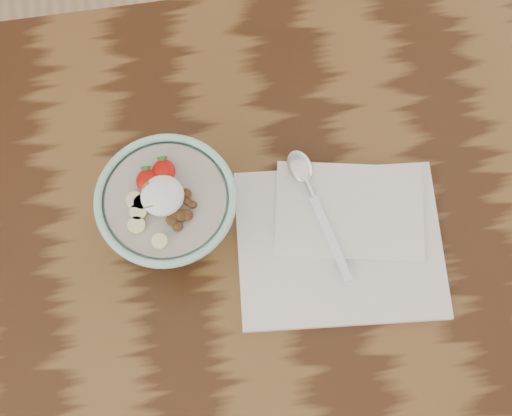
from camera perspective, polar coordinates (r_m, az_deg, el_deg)
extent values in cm
cube|color=#371D0D|center=(98.79, -6.55, -6.15)|extent=(160.00, 90.00, 4.00)
cylinder|color=#9ED4BF|center=(98.63, -6.62, -1.17)|extent=(7.94, 7.94, 1.13)
torus|color=#9ED4BF|center=(89.98, -7.26, 0.73)|extent=(18.05, 18.05, 1.04)
cylinder|color=#BEB29D|center=(90.50, -7.22, 0.60)|extent=(15.31, 15.31, 0.95)
ellipsoid|color=white|center=(89.14, -7.49, 0.98)|extent=(5.47, 5.47, 3.01)
ellipsoid|color=#AC0E07|center=(90.45, -8.68, 2.18)|extent=(2.85, 3.14, 1.57)
cone|color=#286623|center=(90.69, -8.79, 3.00)|extent=(1.40, 1.03, 1.52)
ellipsoid|color=#AC0E07|center=(90.63, -7.39, 2.94)|extent=(2.96, 3.25, 1.63)
cone|color=#286623|center=(90.90, -7.51, 3.78)|extent=(1.40, 1.03, 1.52)
cylinder|color=beige|center=(89.52, -9.40, -0.33)|extent=(2.14, 2.14, 0.70)
cylinder|color=beige|center=(87.90, -7.71, -2.68)|extent=(1.96, 1.96, 0.70)
cylinder|color=beige|center=(88.97, -9.53, -1.39)|extent=(2.21, 2.21, 0.70)
cylinder|color=beige|center=(90.14, -9.69, 0.60)|extent=(2.14, 2.14, 0.70)
cylinder|color=beige|center=(89.90, -9.13, 0.44)|extent=(1.97, 1.97, 0.70)
ellipsoid|color=#523118|center=(88.63, -5.91, -0.47)|extent=(1.78, 1.73, 0.86)
ellipsoid|color=#523118|center=(88.67, -6.63, -0.58)|extent=(1.75, 1.60, 1.04)
ellipsoid|color=#523118|center=(88.17, -6.28, -1.49)|extent=(1.76, 1.79, 0.83)
ellipsoid|color=#523118|center=(89.16, -5.51, 0.52)|extent=(1.46, 1.20, 0.90)
ellipsoid|color=#523118|center=(88.47, -5.52, -0.57)|extent=(1.95, 1.94, 0.89)
ellipsoid|color=#523118|center=(88.88, -6.89, -0.36)|extent=(1.36, 1.54, 0.96)
ellipsoid|color=#523118|center=(88.58, -6.69, -0.94)|extent=(1.27, 1.14, 0.79)
ellipsoid|color=#523118|center=(89.51, -5.62, 1.15)|extent=(1.95, 1.94, 0.75)
ellipsoid|color=#523118|center=(88.99, -5.11, 0.27)|extent=(1.48, 1.38, 0.73)
ellipsoid|color=#523118|center=(88.41, -6.73, -0.98)|extent=(2.13, 2.15, 0.86)
ellipsoid|color=#523118|center=(88.48, -6.00, -0.58)|extent=(2.16, 2.17, 1.03)
cylinder|color=#4E8036|center=(87.93, -7.16, 0.77)|extent=(1.28, 0.19, 0.22)
cylinder|color=#4E8036|center=(88.52, -7.21, 1.74)|extent=(0.40, 1.18, 0.22)
cylinder|color=#4E8036|center=(87.83, -8.44, 0.13)|extent=(1.49, 0.32, 0.23)
cylinder|color=#4E8036|center=(88.41, -7.31, 1.52)|extent=(1.05, 0.76, 0.22)
cylinder|color=#4E8036|center=(88.19, -8.38, 0.78)|extent=(0.45, 1.41, 0.23)
cylinder|color=#4E8036|center=(87.98, -7.18, 0.85)|extent=(0.90, 1.41, 0.23)
cylinder|color=#4E8036|center=(88.78, -8.28, 1.78)|extent=(1.38, 1.18, 0.24)
cylinder|color=#4E8036|center=(88.48, -7.32, 1.63)|extent=(1.22, 0.35, 0.22)
cylinder|color=#4E8036|center=(88.02, -6.79, 1.05)|extent=(1.45, 0.66, 0.23)
cylinder|color=#4E8036|center=(88.96, -8.81, 1.88)|extent=(0.90, 0.92, 0.22)
cylinder|color=#4E8036|center=(88.66, -8.62, 1.47)|extent=(0.36, 1.61, 0.24)
cylinder|color=#4E8036|center=(88.72, -7.61, 1.92)|extent=(1.18, 0.78, 0.22)
cube|color=white|center=(97.72, 6.69, -2.90)|extent=(29.56, 24.74, 1.06)
cube|color=white|center=(98.52, 7.48, -0.23)|extent=(22.51, 17.48, 0.64)
cube|color=silver|center=(96.40, 5.98, -2.43)|extent=(3.79, 12.65, 0.39)
cylinder|color=silver|center=(98.47, 4.21, 1.75)|extent=(1.43, 3.39, 0.77)
ellipsoid|color=silver|center=(99.41, 3.53, 3.37)|extent=(4.34, 5.64, 1.05)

